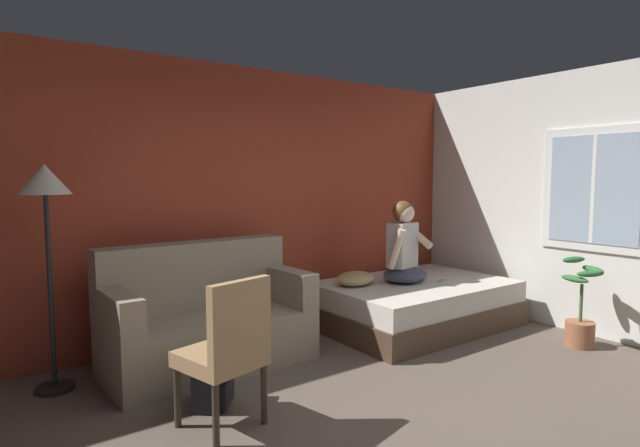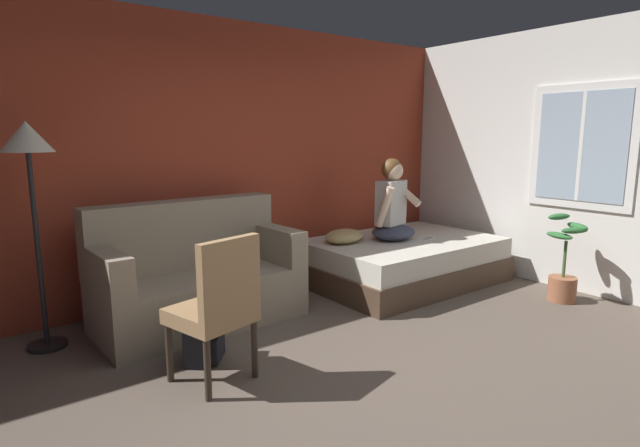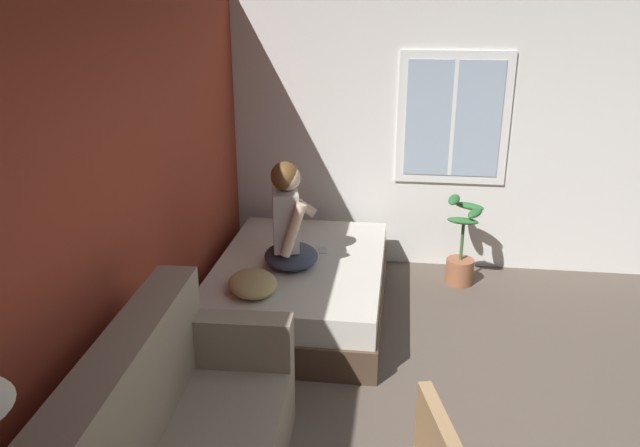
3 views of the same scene
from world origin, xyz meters
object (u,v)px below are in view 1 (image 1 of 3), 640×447
at_px(couch, 207,319).
at_px(potted_plant, 581,315).
at_px(cell_phone, 441,281).
at_px(side_chair, 227,348).
at_px(person_seated, 404,249).
at_px(bed, 415,304).
at_px(backpack, 212,379).
at_px(floor_lamp, 46,201).
at_px(throw_pillow, 356,278).

bearing_deg(couch, potted_plant, -28.31).
xyz_separation_m(couch, cell_phone, (2.53, -0.40, 0.09)).
bearing_deg(couch, side_chair, -106.73).
height_order(couch, person_seated, person_seated).
relative_size(bed, person_seated, 2.35).
relative_size(backpack, floor_lamp, 0.27).
xyz_separation_m(couch, side_chair, (-0.34, -1.12, 0.14)).
distance_m(side_chair, backpack, 0.49).
height_order(couch, throw_pillow, couch).
height_order(floor_lamp, potted_plant, floor_lamp).
relative_size(bed, throw_pillow, 4.28).
bearing_deg(bed, floor_lamp, 172.97).
relative_size(backpack, potted_plant, 0.54).
bearing_deg(potted_plant, side_chair, 171.26).
bearing_deg(potted_plant, cell_phone, 112.97).
bearing_deg(couch, backpack, -110.97).
distance_m(bed, floor_lamp, 3.67).
relative_size(person_seated, backpack, 1.91).
distance_m(side_chair, person_seated, 2.71).
height_order(backpack, floor_lamp, floor_lamp).
relative_size(bed, cell_phone, 14.28).
distance_m(backpack, potted_plant, 3.46).
bearing_deg(throw_pillow, couch, -179.71).
xyz_separation_m(bed, person_seated, (-0.11, 0.08, 0.60)).
relative_size(cell_phone, potted_plant, 0.17).
distance_m(floor_lamp, potted_plant, 4.72).
relative_size(couch, backpack, 3.78).
bearing_deg(person_seated, potted_plant, -59.53).
height_order(backpack, throw_pillow, throw_pillow).
bearing_deg(couch, floor_lamp, 171.19).
bearing_deg(bed, throw_pillow, 158.15).
distance_m(cell_phone, potted_plant, 1.36).
height_order(side_chair, potted_plant, side_chair).
bearing_deg(bed, couch, 173.87).
xyz_separation_m(person_seated, cell_phone, (0.34, -0.23, -0.35)).
xyz_separation_m(person_seated, backpack, (-2.48, -0.60, -0.64)).
bearing_deg(person_seated, couch, 175.55).
xyz_separation_m(couch, potted_plant, (3.05, -1.64, -0.09)).
bearing_deg(person_seated, backpack, -166.50).
xyz_separation_m(throw_pillow, floor_lamp, (-2.81, 0.17, 0.88)).
bearing_deg(floor_lamp, person_seated, -5.96).
height_order(cell_phone, floor_lamp, floor_lamp).
xyz_separation_m(bed, cell_phone, (0.23, -0.16, 0.25)).
xyz_separation_m(floor_lamp, potted_plant, (4.20, -1.82, -1.13)).
bearing_deg(cell_phone, couch, 68.40).
height_order(couch, potted_plant, couch).
bearing_deg(side_chair, potted_plant, -8.74).
height_order(bed, throw_pillow, throw_pillow).
distance_m(person_seated, throw_pillow, 0.62).
distance_m(side_chair, potted_plant, 3.44).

